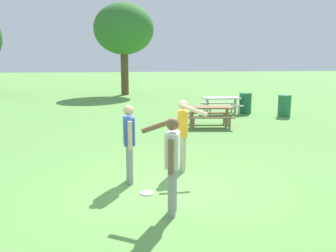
{
  "coord_description": "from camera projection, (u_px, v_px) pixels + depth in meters",
  "views": [
    {
      "loc": [
        -0.93,
        -7.14,
        2.6
      ],
      "look_at": [
        0.26,
        1.39,
        1.0
      ],
      "focal_mm": 39.72,
      "sensor_mm": 36.0,
      "label": 1
    }
  ],
  "objects": [
    {
      "name": "trash_can_beside_table",
      "position": [
        284.0,
        106.0,
        16.49
      ],
      "size": [
        0.59,
        0.59,
        0.96
      ],
      "color": "#237047",
      "rests_on": "ground"
    },
    {
      "name": "person_catcher",
      "position": [
        172.0,
        158.0,
        6.11
      ],
      "size": [
        0.64,
        0.73,
        1.64
      ],
      "color": "gray",
      "rests_on": "ground"
    },
    {
      "name": "ground_plane",
      "position": [
        165.0,
        187.0,
        7.56
      ],
      "size": [
        120.0,
        120.0,
        0.0
      ],
      "primitive_type": "plane",
      "color": "#609947"
    },
    {
      "name": "picnic_table_near",
      "position": [
        210.0,
        112.0,
        14.04
      ],
      "size": [
        1.86,
        1.61,
        0.77
      ],
      "color": "olive",
      "rests_on": "ground"
    },
    {
      "name": "picnic_table_far",
      "position": [
        221.0,
        102.0,
        17.2
      ],
      "size": [
        1.74,
        1.46,
        0.77
      ],
      "color": "beige",
      "rests_on": "ground"
    },
    {
      "name": "person_bystander",
      "position": [
        129.0,
        139.0,
        7.67
      ],
      "size": [
        0.23,
        0.61,
        1.64
      ],
      "color": "gray",
      "rests_on": "ground"
    },
    {
      "name": "frisbee",
      "position": [
        147.0,
        193.0,
        7.17
      ],
      "size": [
        0.26,
        0.26,
        0.03
      ],
      "primitive_type": "cylinder",
      "color": "white",
      "rests_on": "ground"
    },
    {
      "name": "tree_far_right",
      "position": [
        124.0,
        29.0,
        25.32
      ],
      "size": [
        4.1,
        4.1,
        6.26
      ],
      "color": "brown",
      "rests_on": "ground"
    },
    {
      "name": "person_thrower",
      "position": [
        184.0,
        130.0,
        8.51
      ],
      "size": [
        0.64,
        0.73,
        1.64
      ],
      "color": "#B7AD93",
      "rests_on": "ground"
    },
    {
      "name": "trash_can_further_along",
      "position": [
        245.0,
        103.0,
        17.41
      ],
      "size": [
        0.59,
        0.59,
        0.96
      ],
      "color": "#1E663D",
      "rests_on": "ground"
    }
  ]
}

